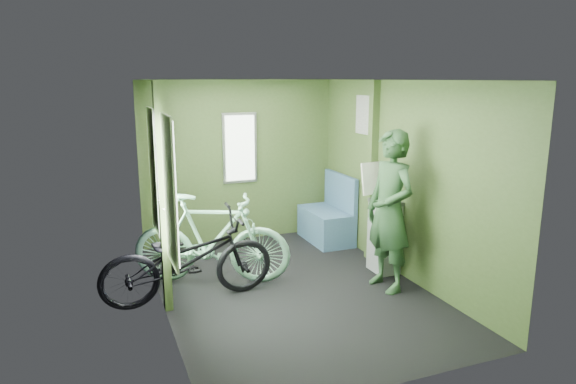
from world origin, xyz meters
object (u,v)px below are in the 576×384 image
Objects in this scene: bicycle_black at (190,301)px; bench_seat at (328,221)px; passenger at (390,211)px; bicycle_mint at (213,283)px; waste_box at (384,236)px.

bench_seat is (2.27, 1.36, 0.29)m from bicycle_black.
bicycle_black is 2.66m from bench_seat.
passenger is 1.83× the size of bench_seat.
bench_seat is (1.93, 0.97, 0.29)m from bicycle_mint.
passenger is (2.14, -0.44, 0.90)m from bicycle_black.
bicycle_black is 0.52m from bicycle_mint.
passenger is (1.81, -0.83, 0.90)m from bicycle_mint.
bicycle_mint is 2.00× the size of waste_box.
waste_box is (2.04, -0.37, 0.45)m from bicycle_mint.
bench_seat is at bearing -39.92° from bicycle_mint.
passenger reaches higher than bench_seat.
waste_box is at bearing 144.23° from passenger.
passenger is at bearing -117.40° from waste_box.
waste_box is at bearing -91.13° from bicycle_black.
bicycle_mint is 2.18m from bench_seat.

